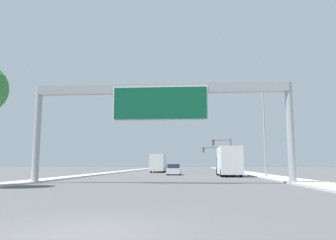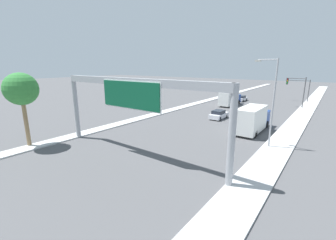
% 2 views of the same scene
% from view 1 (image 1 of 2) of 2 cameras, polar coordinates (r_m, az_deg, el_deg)
% --- Properties ---
extents(ground_plane, '(300.00, 300.00, 0.00)m').
position_cam_1_polar(ground_plane, '(7.90, -14.33, -18.40)').
color(ground_plane, '#515154').
extents(sidewalk_right, '(3.00, 120.00, 0.15)m').
position_cam_1_polar(sidewalk_right, '(67.98, 11.64, -8.71)').
color(sidewalk_right, beige).
rests_on(sidewalk_right, ground).
extents(median_strip_left, '(2.00, 120.00, 0.15)m').
position_cam_1_polar(median_strip_left, '(68.67, -7.10, -8.79)').
color(median_strip_left, beige).
rests_on(median_strip_left, ground).
extents(sign_gantry, '(20.44, 0.73, 7.78)m').
position_cam_1_polar(sign_gantry, '(25.84, -1.34, 2.78)').
color(sign_gantry, '#9EA0A5').
rests_on(sign_gantry, ground).
extents(car_near_left, '(1.85, 4.33, 1.48)m').
position_cam_1_polar(car_near_left, '(45.71, 1.03, -8.67)').
color(car_near_left, silver).
rests_on(car_near_left, ground).
extents(car_far_right, '(1.78, 4.43, 1.39)m').
position_cam_1_polar(car_far_right, '(67.61, -1.00, -8.37)').
color(car_far_right, silver).
rests_on(car_far_right, ground).
extents(truck_box_primary, '(2.41, 7.95, 3.20)m').
position_cam_1_polar(truck_box_primary, '(59.46, -1.69, -7.54)').
color(truck_box_primary, navy).
rests_on(truck_box_primary, ground).
extents(truck_box_secondary, '(2.48, 8.69, 3.55)m').
position_cam_1_polar(truck_box_secondary, '(41.40, 10.49, -7.13)').
color(truck_box_secondary, navy).
rests_on(truck_box_secondary, ground).
extents(traffic_light_near_intersection, '(3.81, 0.32, 6.52)m').
position_cam_1_polar(traffic_light_near_intersection, '(65.79, 9.91, -5.08)').
color(traffic_light_near_intersection, '#4C4C4F').
rests_on(traffic_light_near_intersection, ground).
extents(traffic_light_mid_block, '(5.54, 0.32, 5.51)m').
position_cam_1_polar(traffic_light_mid_block, '(75.65, 8.56, -5.82)').
color(traffic_light_mid_block, '#4C4C4F').
rests_on(traffic_light_mid_block, ground).
extents(street_lamp_right, '(2.37, 0.28, 9.66)m').
position_cam_1_polar(street_lamp_right, '(37.03, 16.01, -1.02)').
color(street_lamp_right, '#9EA0A5').
rests_on(street_lamp_right, ground).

